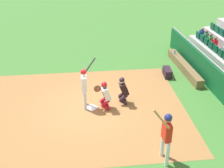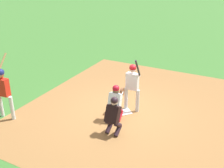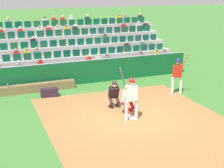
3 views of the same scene
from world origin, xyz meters
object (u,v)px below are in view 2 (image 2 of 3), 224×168
at_px(home_plate_marker, 125,112).
at_px(on_deck_batter, 3,88).
at_px(batter_at_plate, 132,82).
at_px(home_plate_umpire, 113,114).
at_px(catcher_crouching, 116,101).

relative_size(home_plate_marker, on_deck_batter, 0.20).
relative_size(batter_at_plate, home_plate_umpire, 1.68).
relative_size(catcher_crouching, on_deck_batter, 0.59).
distance_m(home_plate_marker, batter_at_plate, 1.15).
xyz_separation_m(home_plate_marker, on_deck_batter, (-3.63, -2.09, 1.14)).
height_order(catcher_crouching, on_deck_batter, on_deck_batter).
bearing_deg(home_plate_umpire, home_plate_marker, 97.39).
distance_m(catcher_crouching, home_plate_umpire, 0.89).
bearing_deg(home_plate_marker, on_deck_batter, -150.04).
bearing_deg(on_deck_batter, home_plate_umpire, 9.98).
bearing_deg(on_deck_batter, home_plate_marker, 29.96).
bearing_deg(catcher_crouching, home_plate_marker, 79.19).
bearing_deg(home_plate_marker, batter_at_plate, 56.36).
distance_m(batter_at_plate, home_plate_umpire, 1.73).
distance_m(batter_at_plate, catcher_crouching, 0.96).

